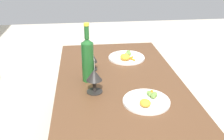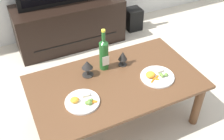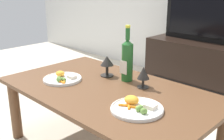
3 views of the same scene
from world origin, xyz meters
The scene contains 9 objects.
ground_plane centered at (0.00, 0.00, 0.00)m, with size 6.40×6.40×0.00m, color beige.
dining_table centered at (0.00, 0.00, 0.38)m, with size 1.32×0.76×0.45m.
tv_stand centered at (0.06, 1.34, 0.26)m, with size 1.24×0.49×0.52m.
floor_speaker centered at (0.91, 1.32, 0.14)m, with size 0.19×0.19×0.28m, color black.
wine_bottle centered at (-0.01, 0.19, 0.59)m, with size 0.07×0.08×0.36m.
goblet_left centered at (-0.17, 0.16, 0.54)m, with size 0.09×0.09×0.14m.
goblet_right centered at (0.14, 0.16, 0.53)m, with size 0.07×0.07×0.13m.
dinner_plate_left centered at (-0.31, -0.10, 0.46)m, with size 0.25×0.25×0.05m.
dinner_plate_right centered at (0.31, -0.10, 0.46)m, with size 0.27×0.27×0.06m.
Camera 2 is at (-0.70, -1.39, 1.81)m, focal length 42.83 mm.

